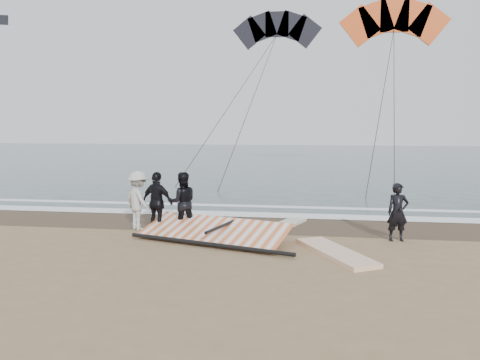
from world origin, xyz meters
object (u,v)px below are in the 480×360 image
at_px(board_white, 335,252).
at_px(board_cream, 285,225).
at_px(man_main, 398,212).
at_px(sail_rig, 212,232).

relative_size(board_white, board_cream, 1.26).
xyz_separation_m(board_white, board_cream, (-1.39, 2.98, -0.01)).
bearing_deg(man_main, sail_rig, 176.33).
bearing_deg(board_cream, board_white, -42.50).
bearing_deg(board_white, man_main, 14.76).
height_order(man_main, board_white, man_main).
xyz_separation_m(man_main, board_cream, (-3.14, 1.35, -0.76)).
xyz_separation_m(board_cream, sail_rig, (-1.92, -1.92, 0.15)).
bearing_deg(man_main, board_cream, 146.65).
height_order(board_cream, sail_rig, sail_rig).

